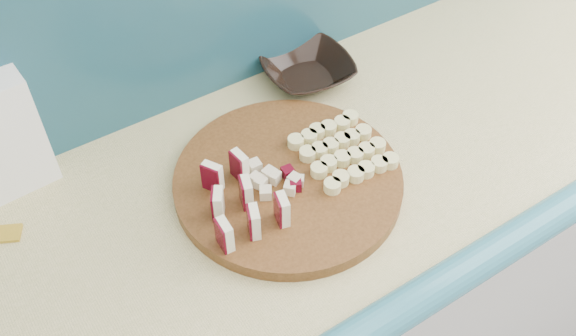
{
  "coord_description": "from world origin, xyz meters",
  "views": [
    {
      "loc": [
        -0.11,
        0.89,
        1.74
      ],
      "look_at": [
        0.28,
        1.49,
        0.95
      ],
      "focal_mm": 40.0,
      "sensor_mm": 36.0,
      "label": 1
    }
  ],
  "objects": [
    {
      "name": "cutting_board",
      "position": [
        0.28,
        1.49,
        0.92
      ],
      "size": [
        0.41,
        0.41,
        0.02
      ],
      "primitive_type": "cylinder",
      "rotation": [
        0.0,
        0.0,
        -0.06
      ],
      "color": "#3F250D",
      "rests_on": "kitchen_counter"
    },
    {
      "name": "apple_chunks",
      "position": [
        0.26,
        1.49,
        0.94
      ],
      "size": [
        0.05,
        0.06,
        0.02
      ],
      "color": "beige",
      "rests_on": "cutting_board"
    },
    {
      "name": "brown_bowl",
      "position": [
        0.47,
        1.71,
        0.93
      ],
      "size": [
        0.2,
        0.2,
        0.04
      ],
      "primitive_type": "imported",
      "rotation": [
        0.0,
        0.0,
        -0.12
      ],
      "color": "black",
      "rests_on": "kitchen_counter"
    },
    {
      "name": "apple_wedges",
      "position": [
        0.18,
        1.47,
        0.96
      ],
      "size": [
        0.12,
        0.15,
        0.05
      ],
      "color": "#F6EDC5",
      "rests_on": "cutting_board"
    },
    {
      "name": "backsplash",
      "position": [
        0.1,
        1.79,
        1.16
      ],
      "size": [
        2.2,
        0.02,
        0.5
      ],
      "primitive_type": "cube",
      "color": "teal",
      "rests_on": "kitchen_counter"
    },
    {
      "name": "banana_slices",
      "position": [
        0.39,
        1.48,
        0.94
      ],
      "size": [
        0.15,
        0.15,
        0.02
      ],
      "color": "#E3D88A",
      "rests_on": "cutting_board"
    }
  ]
}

